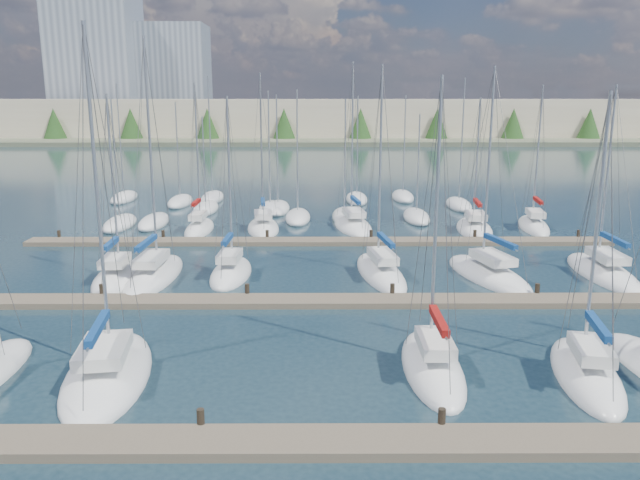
{
  "coord_description": "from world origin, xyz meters",
  "views": [
    {
      "loc": [
        -0.12,
        -15.87,
        10.95
      ],
      "look_at": [
        0.0,
        14.0,
        4.0
      ],
      "focal_mm": 35.0,
      "sensor_mm": 36.0,
      "label": 1
    }
  ],
  "objects_px": {
    "sailboat_q": "(474,229)",
    "sailboat_h": "(118,278)",
    "sailboat_j": "(231,273)",
    "sailboat_d": "(432,366)",
    "sailboat_l": "(488,274)",
    "sailboat_p": "(353,225)",
    "sailboat_o": "(263,227)",
    "sailboat_r": "(534,226)",
    "sailboat_m": "(602,272)",
    "sailboat_c": "(108,374)",
    "sailboat_e": "(586,374)",
    "sailboat_i": "(154,275)",
    "sailboat_k": "(381,272)",
    "sailboat_n": "(199,229)"
  },
  "relations": [
    {
      "from": "sailboat_q",
      "to": "sailboat_h",
      "type": "height_order",
      "value": "sailboat_h"
    },
    {
      "from": "sailboat_j",
      "to": "sailboat_d",
      "type": "xyz_separation_m",
      "value": [
        10.06,
        -13.77,
        0.0
      ]
    },
    {
      "from": "sailboat_d",
      "to": "sailboat_l",
      "type": "height_order",
      "value": "sailboat_l"
    },
    {
      "from": "sailboat_j",
      "to": "sailboat_h",
      "type": "height_order",
      "value": "sailboat_h"
    },
    {
      "from": "sailboat_q",
      "to": "sailboat_j",
      "type": "relative_size",
      "value": 0.99
    },
    {
      "from": "sailboat_p",
      "to": "sailboat_h",
      "type": "relative_size",
      "value": 1.22
    },
    {
      "from": "sailboat_o",
      "to": "sailboat_q",
      "type": "bearing_deg",
      "value": -7.35
    },
    {
      "from": "sailboat_q",
      "to": "sailboat_h",
      "type": "bearing_deg",
      "value": -144.33
    },
    {
      "from": "sailboat_r",
      "to": "sailboat_j",
      "type": "relative_size",
      "value": 1.08
    },
    {
      "from": "sailboat_o",
      "to": "sailboat_m",
      "type": "bearing_deg",
      "value": -37.16
    },
    {
      "from": "sailboat_r",
      "to": "sailboat_l",
      "type": "xyz_separation_m",
      "value": [
        -7.73,
        -14.52,
        -0.02
      ]
    },
    {
      "from": "sailboat_c",
      "to": "sailboat_l",
      "type": "xyz_separation_m",
      "value": [
        18.87,
        14.02,
        -0.0
      ]
    },
    {
      "from": "sailboat_e",
      "to": "sailboat_r",
      "type": "relative_size",
      "value": 0.95
    },
    {
      "from": "sailboat_p",
      "to": "sailboat_r",
      "type": "xyz_separation_m",
      "value": [
        15.26,
        -0.4,
        0.01
      ]
    },
    {
      "from": "sailboat_i",
      "to": "sailboat_o",
      "type": "xyz_separation_m",
      "value": [
        5.48,
        14.15,
        0.0
      ]
    },
    {
      "from": "sailboat_d",
      "to": "sailboat_l",
      "type": "relative_size",
      "value": 0.93
    },
    {
      "from": "sailboat_l",
      "to": "sailboat_d",
      "type": "bearing_deg",
      "value": -127.77
    },
    {
      "from": "sailboat_k",
      "to": "sailboat_c",
      "type": "distance_m",
      "value": 18.93
    },
    {
      "from": "sailboat_p",
      "to": "sailboat_l",
      "type": "xyz_separation_m",
      "value": [
        7.54,
        -14.91,
        -0.01
      ]
    },
    {
      "from": "sailboat_p",
      "to": "sailboat_l",
      "type": "height_order",
      "value": "sailboat_p"
    },
    {
      "from": "sailboat_m",
      "to": "sailboat_o",
      "type": "distance_m",
      "value": 26.12
    },
    {
      "from": "sailboat_m",
      "to": "sailboat_r",
      "type": "height_order",
      "value": "sailboat_r"
    },
    {
      "from": "sailboat_j",
      "to": "sailboat_i",
      "type": "bearing_deg",
      "value": -171.2
    },
    {
      "from": "sailboat_q",
      "to": "sailboat_e",
      "type": "bearing_deg",
      "value": -88.78
    },
    {
      "from": "sailboat_c",
      "to": "sailboat_r",
      "type": "relative_size",
      "value": 1.14
    },
    {
      "from": "sailboat_c",
      "to": "sailboat_j",
      "type": "distance_m",
      "value": 14.67
    },
    {
      "from": "sailboat_l",
      "to": "sailboat_o",
      "type": "bearing_deg",
      "value": 123.04
    },
    {
      "from": "sailboat_l",
      "to": "sailboat_r",
      "type": "bearing_deg",
      "value": 47.8
    },
    {
      "from": "sailboat_n",
      "to": "sailboat_q",
      "type": "distance_m",
      "value": 22.79
    },
    {
      "from": "sailboat_j",
      "to": "sailboat_n",
      "type": "bearing_deg",
      "value": 110.53
    },
    {
      "from": "sailboat_c",
      "to": "sailboat_p",
      "type": "distance_m",
      "value": 31.07
    },
    {
      "from": "sailboat_q",
      "to": "sailboat_p",
      "type": "bearing_deg",
      "value": 178.19
    },
    {
      "from": "sailboat_k",
      "to": "sailboat_l",
      "type": "bearing_deg",
      "value": -11.12
    },
    {
      "from": "sailboat_e",
      "to": "sailboat_o",
      "type": "xyz_separation_m",
      "value": [
        -15.2,
        28.05,
        0.01
      ]
    },
    {
      "from": "sailboat_n",
      "to": "sailboat_i",
      "type": "distance_m",
      "value": 13.7
    },
    {
      "from": "sailboat_m",
      "to": "sailboat_e",
      "type": "relative_size",
      "value": 1.04
    },
    {
      "from": "sailboat_n",
      "to": "sailboat_o",
      "type": "distance_m",
      "value": 5.27
    },
    {
      "from": "sailboat_c",
      "to": "sailboat_h",
      "type": "distance_m",
      "value": 13.81
    },
    {
      "from": "sailboat_m",
      "to": "sailboat_n",
      "type": "xyz_separation_m",
      "value": [
        -27.59,
        13.07,
        0.03
      ]
    },
    {
      "from": "sailboat_p",
      "to": "sailboat_h",
      "type": "bearing_deg",
      "value": -141.34
    },
    {
      "from": "sailboat_d",
      "to": "sailboat_p",
      "type": "bearing_deg",
      "value": 94.01
    },
    {
      "from": "sailboat_p",
      "to": "sailboat_l",
      "type": "distance_m",
      "value": 16.71
    },
    {
      "from": "sailboat_i",
      "to": "sailboat_o",
      "type": "bearing_deg",
      "value": 70.63
    },
    {
      "from": "sailboat_q",
      "to": "sailboat_d",
      "type": "xyz_separation_m",
      "value": [
        -8.32,
        -26.95,
        0.02
      ]
    },
    {
      "from": "sailboat_o",
      "to": "sailboat_r",
      "type": "bearing_deg",
      "value": -4.57
    },
    {
      "from": "sailboat_j",
      "to": "sailboat_l",
      "type": "bearing_deg",
      "value": 0.76
    },
    {
      "from": "sailboat_r",
      "to": "sailboat_h",
      "type": "distance_m",
      "value": 33.98
    },
    {
      "from": "sailboat_e",
      "to": "sailboat_r",
      "type": "bearing_deg",
      "value": 84.69
    },
    {
      "from": "sailboat_m",
      "to": "sailboat_j",
      "type": "height_order",
      "value": "sailboat_m"
    },
    {
      "from": "sailboat_d",
      "to": "sailboat_n",
      "type": "bearing_deg",
      "value": 118.87
    }
  ]
}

